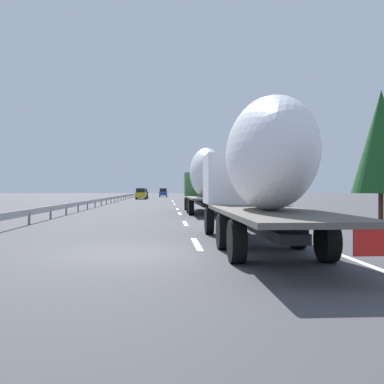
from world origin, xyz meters
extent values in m
plane|color=#424247|center=(40.00, 0.00, 0.00)|extent=(260.00, 260.00, 0.00)
cube|color=white|center=(2.00, -1.80, 0.00)|extent=(3.20, 0.20, 0.01)
cube|color=white|center=(10.46, -1.80, 0.00)|extent=(3.20, 0.20, 0.01)
cube|color=white|center=(19.50, -1.80, 0.00)|extent=(3.20, 0.20, 0.01)
cube|color=white|center=(26.29, -1.80, 0.00)|extent=(3.20, 0.20, 0.01)
cube|color=white|center=(39.13, -1.80, 0.00)|extent=(3.20, 0.20, 0.01)
cube|color=white|center=(49.29, -1.80, 0.00)|extent=(3.20, 0.20, 0.01)
cube|color=white|center=(53.98, -1.80, 0.00)|extent=(3.20, 0.20, 0.01)
cube|color=white|center=(73.52, -1.80, 0.00)|extent=(3.20, 0.20, 0.01)
cube|color=white|center=(45.00, -5.50, 0.00)|extent=(110.00, 0.20, 0.01)
cube|color=#387038|center=(24.49, -3.60, 2.15)|extent=(2.40, 2.50, 1.90)
cube|color=black|center=(25.59, -3.60, 2.65)|extent=(0.08, 2.12, 0.80)
cube|color=#262628|center=(21.57, -3.60, 0.67)|extent=(10.77, 0.70, 0.24)
cube|color=#59544C|center=(18.64, -3.60, 1.14)|extent=(9.30, 2.50, 0.12)
ellipsoid|color=white|center=(18.82, -3.60, 2.91)|extent=(7.11, 2.20, 3.42)
cube|color=red|center=(14.02, -4.29, 0.90)|extent=(0.04, 0.56, 0.56)
cylinder|color=black|center=(24.49, -2.50, 0.52)|extent=(1.04, 0.30, 1.04)
cylinder|color=black|center=(24.49, -4.70, 0.52)|extent=(1.04, 0.30, 1.04)
cylinder|color=black|center=(19.84, -2.50, 0.52)|extent=(1.04, 0.35, 1.04)
cylinder|color=black|center=(19.84, -4.70, 0.52)|extent=(1.04, 0.35, 1.04)
cylinder|color=black|center=(17.44, -2.50, 0.52)|extent=(1.04, 0.35, 1.04)
cylinder|color=black|center=(17.44, -4.70, 0.52)|extent=(1.04, 0.35, 1.04)
cube|color=silver|center=(5.00, -3.60, 2.15)|extent=(2.40, 2.50, 1.90)
cube|color=black|center=(6.10, -3.60, 2.65)|extent=(0.08, 2.12, 0.80)
cube|color=#262628|center=(2.25, -3.60, 0.67)|extent=(10.13, 0.70, 0.24)
cube|color=#59544C|center=(-0.50, -3.60, 1.14)|extent=(8.61, 2.50, 0.12)
ellipsoid|color=white|center=(-0.24, -3.60, 2.72)|extent=(5.57, 2.20, 3.03)
cube|color=red|center=(-4.78, -4.29, 0.90)|extent=(0.04, 0.56, 0.56)
cylinder|color=black|center=(5.00, -2.50, 0.52)|extent=(1.04, 0.30, 1.04)
cylinder|color=black|center=(5.00, -4.70, 0.52)|extent=(1.04, 0.30, 1.04)
cylinder|color=black|center=(0.70, -2.50, 0.52)|extent=(1.04, 0.35, 1.04)
cylinder|color=black|center=(0.70, -4.70, 0.52)|extent=(1.04, 0.35, 1.04)
cylinder|color=black|center=(-1.70, -2.50, 0.52)|extent=(1.04, 0.35, 1.04)
cylinder|color=black|center=(-1.70, -4.70, 0.52)|extent=(1.04, 0.35, 1.04)
cube|color=black|center=(72.19, 3.50, 0.74)|extent=(4.43, 1.72, 0.84)
cube|color=black|center=(71.86, 3.50, 1.47)|extent=(2.44, 1.51, 0.62)
cylinder|color=black|center=(73.56, 4.26, 0.32)|extent=(0.64, 0.22, 0.64)
cylinder|color=black|center=(73.56, 2.75, 0.32)|extent=(0.64, 0.22, 0.64)
cylinder|color=black|center=(70.82, 4.26, 0.32)|extent=(0.64, 0.22, 0.64)
cylinder|color=black|center=(70.82, 2.75, 0.32)|extent=(0.64, 0.22, 0.64)
cube|color=#28479E|center=(84.90, -0.20, 0.74)|extent=(4.22, 1.71, 0.84)
cube|color=black|center=(84.58, -0.20, 1.52)|extent=(2.32, 1.51, 0.72)
cylinder|color=black|center=(86.21, 0.56, 0.32)|extent=(0.64, 0.22, 0.64)
cylinder|color=black|center=(86.21, -0.95, 0.32)|extent=(0.64, 0.22, 0.64)
cylinder|color=black|center=(83.59, 0.56, 0.32)|extent=(0.64, 0.22, 0.64)
cylinder|color=black|center=(83.59, -0.95, 0.32)|extent=(0.64, 0.22, 0.64)
cube|color=gold|center=(63.45, 3.45, 0.74)|extent=(4.59, 1.71, 0.84)
cube|color=black|center=(63.10, 3.45, 1.51)|extent=(2.53, 1.50, 0.69)
cylinder|color=black|center=(64.87, 4.20, 0.32)|extent=(0.64, 0.22, 0.64)
cylinder|color=black|center=(64.87, 2.70, 0.32)|extent=(0.64, 0.22, 0.64)
cylinder|color=black|center=(62.02, 4.20, 0.32)|extent=(0.64, 0.22, 0.64)
cylinder|color=black|center=(62.02, 2.70, 0.32)|extent=(0.64, 0.22, 0.64)
cylinder|color=gray|center=(37.88, -6.70, 1.12)|extent=(0.10, 0.10, 2.23)
cube|color=#2D569E|center=(37.88, -6.70, 2.58)|extent=(0.06, 0.90, 0.70)
cylinder|color=#472D19|center=(10.53, -12.15, 0.77)|extent=(0.26, 0.26, 1.54)
cone|color=#194C1E|center=(10.53, -12.15, 4.27)|extent=(3.04, 3.04, 5.46)
cylinder|color=#472D19|center=(76.90, -10.66, 0.94)|extent=(0.34, 0.34, 1.87)
cone|color=#194C1E|center=(76.90, -10.66, 3.86)|extent=(2.44, 2.44, 3.97)
cylinder|color=#472D19|center=(67.83, -12.49, 0.67)|extent=(0.39, 0.39, 1.33)
cone|color=#194C1E|center=(67.83, -12.49, 3.52)|extent=(2.45, 2.45, 4.38)
cylinder|color=#472D19|center=(64.25, -9.51, 0.90)|extent=(0.31, 0.31, 1.80)
cone|color=#1E5B23|center=(64.25, -9.51, 4.67)|extent=(2.82, 2.82, 5.73)
cylinder|color=#472D19|center=(38.12, -11.80, 0.79)|extent=(0.33, 0.33, 1.57)
cone|color=#286B2D|center=(38.12, -11.80, 3.90)|extent=(3.65, 3.65, 4.66)
cube|color=#9EA0A5|center=(43.00, 6.00, 0.60)|extent=(94.00, 0.06, 0.32)
cube|color=slate|center=(10.30, 6.00, 0.30)|extent=(0.10, 0.10, 0.60)
cube|color=slate|center=(14.39, 6.00, 0.30)|extent=(0.10, 0.10, 0.60)
cube|color=slate|center=(18.48, 6.00, 0.30)|extent=(0.10, 0.10, 0.60)
cube|color=slate|center=(22.57, 6.00, 0.30)|extent=(0.10, 0.10, 0.60)
cube|color=slate|center=(26.65, 6.00, 0.30)|extent=(0.10, 0.10, 0.60)
cube|color=slate|center=(30.74, 6.00, 0.30)|extent=(0.10, 0.10, 0.60)
cube|color=slate|center=(34.83, 6.00, 0.30)|extent=(0.10, 0.10, 0.60)
cube|color=slate|center=(38.91, 6.00, 0.30)|extent=(0.10, 0.10, 0.60)
cube|color=slate|center=(43.00, 6.00, 0.30)|extent=(0.10, 0.10, 0.60)
cube|color=slate|center=(47.09, 6.00, 0.30)|extent=(0.10, 0.10, 0.60)
cube|color=slate|center=(51.17, 6.00, 0.30)|extent=(0.10, 0.10, 0.60)
cube|color=slate|center=(55.26, 6.00, 0.30)|extent=(0.10, 0.10, 0.60)
cube|color=slate|center=(59.35, 6.00, 0.30)|extent=(0.10, 0.10, 0.60)
cube|color=slate|center=(63.43, 6.00, 0.30)|extent=(0.10, 0.10, 0.60)
cube|color=slate|center=(67.52, 6.00, 0.30)|extent=(0.10, 0.10, 0.60)
cube|color=slate|center=(71.61, 6.00, 0.30)|extent=(0.10, 0.10, 0.60)
cube|color=slate|center=(75.70, 6.00, 0.30)|extent=(0.10, 0.10, 0.60)
cube|color=slate|center=(79.78, 6.00, 0.30)|extent=(0.10, 0.10, 0.60)
cube|color=slate|center=(83.87, 6.00, 0.30)|extent=(0.10, 0.10, 0.60)
cube|color=slate|center=(87.96, 6.00, 0.30)|extent=(0.10, 0.10, 0.60)
camera|label=1|loc=(-12.11, -0.82, 1.77)|focal=41.32mm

